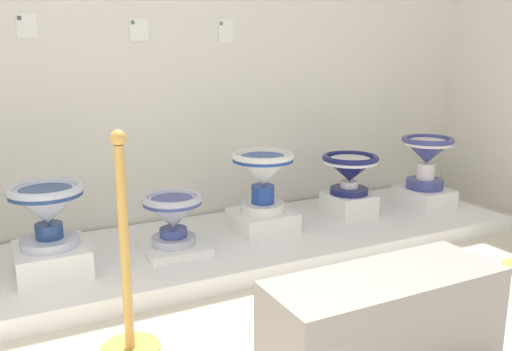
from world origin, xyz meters
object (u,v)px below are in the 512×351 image
(plinth_block_slender_white, at_px, (263,221))
(antique_toilet_rightmost, at_px, (350,169))
(info_placard_third, at_px, (226,31))
(stanchion_post_near_left, at_px, (127,291))
(museum_bench, at_px, (384,322))
(info_placard_second, at_px, (139,29))
(antique_toilet_tall_cobalt, at_px, (47,207))
(antique_toilet_slender_white, at_px, (263,172))
(antique_toilet_pale_glazed, at_px, (427,154))
(plinth_block_pale_glazed, at_px, (424,197))
(antique_toilet_leftmost, at_px, (173,213))
(plinth_block_leftmost, at_px, (174,247))
(plinth_block_tall_cobalt, at_px, (52,260))
(info_placard_first, at_px, (26,26))
(plinth_block_rightmost, at_px, (348,204))

(plinth_block_slender_white, relative_size, antique_toilet_rightmost, 0.94)
(info_placard_third, distance_m, stanchion_post_near_left, 2.06)
(museum_bench, bearing_deg, plinth_block_slender_white, 81.16)
(stanchion_post_near_left, bearing_deg, info_placard_second, 70.95)
(antique_toilet_tall_cobalt, xyz_separation_m, antique_toilet_slender_white, (1.30, 0.11, 0.02))
(antique_toilet_tall_cobalt, xyz_separation_m, info_placard_second, (0.69, 0.61, 0.90))
(antique_toilet_pale_glazed, relative_size, info_placard_third, 2.43)
(antique_toilet_rightmost, bearing_deg, antique_toilet_tall_cobalt, -176.18)
(antique_toilet_rightmost, distance_m, plinth_block_pale_glazed, 0.69)
(antique_toilet_leftmost, bearing_deg, antique_toilet_slender_white, 7.83)
(antique_toilet_tall_cobalt, height_order, plinth_block_leftmost, antique_toilet_tall_cobalt)
(plinth_block_slender_white, distance_m, stanchion_post_near_left, 1.41)
(plinth_block_slender_white, bearing_deg, info_placard_third, 92.38)
(antique_toilet_pale_glazed, distance_m, stanchion_post_near_left, 2.57)
(plinth_block_tall_cobalt, xyz_separation_m, museum_bench, (1.08, -1.35, 0.03))
(plinth_block_leftmost, bearing_deg, plinth_block_tall_cobalt, -178.19)
(plinth_block_leftmost, distance_m, plinth_block_pale_glazed, 1.96)
(antique_toilet_leftmost, distance_m, museum_bench, 1.43)
(info_placard_first, bearing_deg, stanchion_post_near_left, -82.87)
(plinth_block_slender_white, relative_size, antique_toilet_pale_glazed, 0.96)
(plinth_block_slender_white, relative_size, plinth_block_pale_glazed, 0.97)
(info_placard_first, relative_size, museum_bench, 0.14)
(antique_toilet_slender_white, height_order, info_placard_first, info_placard_first)
(antique_toilet_pale_glazed, xyz_separation_m, info_placard_third, (-1.35, 0.56, 0.87))
(antique_toilet_leftmost, height_order, antique_toilet_rightmost, antique_toilet_rightmost)
(antique_toilet_slender_white, bearing_deg, info_placard_first, 158.30)
(plinth_block_rightmost, bearing_deg, antique_toilet_slender_white, -177.91)
(antique_toilet_slender_white, height_order, plinth_block_pale_glazed, antique_toilet_slender_white)
(antique_toilet_leftmost, bearing_deg, plinth_block_pale_glazed, 0.98)
(plinth_block_leftmost, bearing_deg, antique_toilet_rightmost, 4.83)
(plinth_block_pale_glazed, bearing_deg, plinth_block_tall_cobalt, -178.81)
(plinth_block_slender_white, xyz_separation_m, museum_bench, (-0.23, -1.45, 0.04))
(antique_toilet_tall_cobalt, relative_size, info_placard_third, 2.44)
(info_placard_third, bearing_deg, antique_toilet_tall_cobalt, -154.44)
(info_placard_third, bearing_deg, plinth_block_slender_white, -87.62)
(plinth_block_slender_white, xyz_separation_m, antique_toilet_pale_glazed, (1.33, -0.05, 0.33))
(antique_toilet_tall_cobalt, xyz_separation_m, antique_toilet_pale_glazed, (2.63, 0.05, 0.03))
(info_placard_second, relative_size, info_placard_third, 0.92)
(plinth_block_leftmost, xyz_separation_m, info_placard_second, (0.02, 0.59, 1.24))
(antique_toilet_pale_glazed, bearing_deg, plinth_block_tall_cobalt, -178.81)
(antique_toilet_rightmost, relative_size, info_placard_second, 2.73)
(info_placard_first, distance_m, info_placard_second, 0.65)
(antique_toilet_rightmost, height_order, plinth_block_pale_glazed, antique_toilet_rightmost)
(stanchion_post_near_left, xyz_separation_m, museum_bench, (0.87, -0.57, -0.08))
(plinth_block_tall_cobalt, relative_size, antique_toilet_slender_white, 0.96)
(antique_toilet_rightmost, relative_size, plinth_block_pale_glazed, 1.04)
(antique_toilet_slender_white, distance_m, antique_toilet_rightmost, 0.70)
(info_placard_second, distance_m, stanchion_post_near_left, 1.83)
(info_placard_third, bearing_deg, plinth_block_pale_glazed, -22.43)
(info_placard_third, bearing_deg, plinth_block_leftmost, -135.86)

